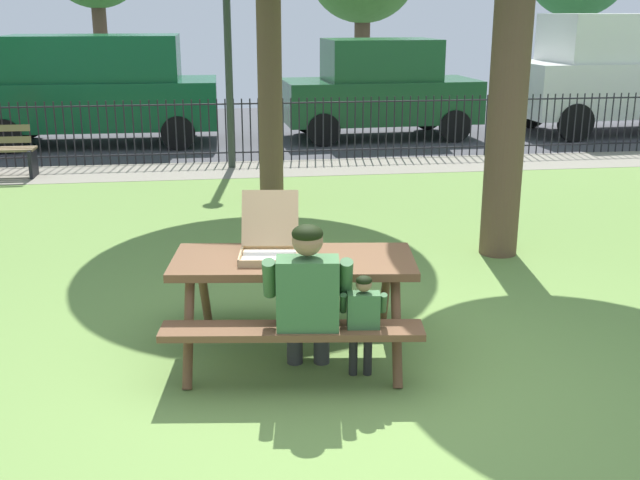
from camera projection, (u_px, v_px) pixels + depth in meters
name	position (u px, v px, depth m)	size (l,w,h in m)	color
ground	(320.00, 279.00, 7.59)	(28.00, 12.40, 0.02)	olive
cobblestone_walkway	(275.00, 169.00, 12.81)	(28.00, 1.40, 0.01)	gray
street_asphalt	(258.00, 129.00, 17.06)	(28.00, 7.57, 0.01)	#424247
picnic_table_foreground	(294.00, 280.00, 5.78)	(1.97, 1.69, 0.79)	brown
pizza_box_open	(269.00, 241.00, 5.77)	(0.50, 0.59, 0.45)	tan
adult_at_table	(308.00, 296.00, 5.29)	(0.63, 0.62, 1.19)	#333333
child_at_table	(363.00, 317.00, 5.30)	(0.33, 0.33, 0.83)	#252525
iron_fence_streetside	(271.00, 129.00, 13.31)	(20.01, 0.03, 1.09)	black
lamp_post_walkway	(227.00, 17.00, 12.21)	(0.28, 0.28, 3.96)	#2D382D
parked_car_left	(96.00, 87.00, 14.85)	(4.62, 1.99, 2.08)	#0F532D
parked_car_center	(380.00, 88.00, 15.61)	(3.98, 1.99, 1.98)	#1B532A
parked_car_right	(626.00, 71.00, 16.22)	(4.80, 2.29, 2.46)	white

